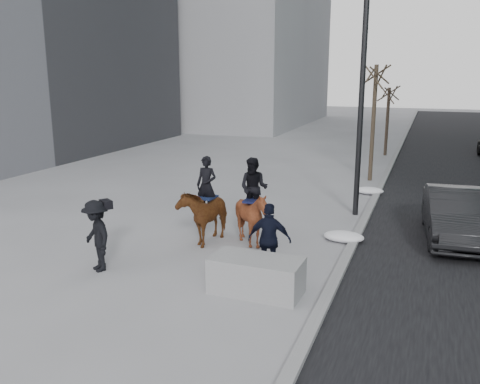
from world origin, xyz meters
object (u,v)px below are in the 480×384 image
at_px(planter, 256,275).
at_px(car_near, 455,215).
at_px(mounted_left, 205,210).
at_px(mounted_right, 252,211).

xyz_separation_m(planter, car_near, (4.15, 5.43, 0.33)).
bearing_deg(mounted_left, mounted_right, 2.12).
distance_m(planter, car_near, 6.84).
height_order(car_near, mounted_right, mounted_right).
xyz_separation_m(car_near, mounted_left, (-6.66, -2.60, 0.18)).
xyz_separation_m(planter, mounted_right, (-1.11, 2.89, 0.59)).
height_order(car_near, mounted_left, mounted_left).
bearing_deg(car_near, mounted_right, -158.83).
bearing_deg(mounted_left, car_near, 21.31).
bearing_deg(planter, mounted_right, 111.02).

